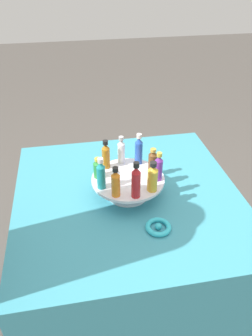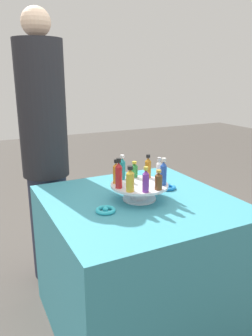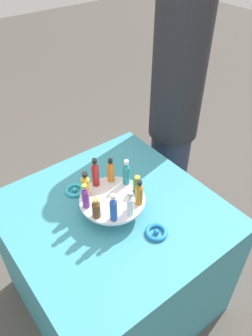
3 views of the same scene
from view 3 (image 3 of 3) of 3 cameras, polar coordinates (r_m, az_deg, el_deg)
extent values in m
plane|color=#4C4742|center=(2.14, -1.74, -21.15)|extent=(12.00, 12.00, 0.00)
cube|color=teal|center=(1.82, -1.98, -15.48)|extent=(0.94, 0.94, 0.75)
cylinder|color=silver|center=(1.52, -2.30, -7.40)|extent=(0.17, 0.17, 0.01)
cylinder|color=silver|center=(1.50, -2.34, -6.47)|extent=(0.09, 0.09, 0.06)
cylinder|color=silver|center=(1.47, -2.38, -5.47)|extent=(0.30, 0.30, 0.01)
cylinder|color=orange|center=(1.52, -2.66, -0.91)|extent=(0.03, 0.03, 0.09)
cone|color=orange|center=(1.49, -2.72, 0.68)|extent=(0.03, 0.03, 0.02)
cylinder|color=black|center=(1.48, -2.75, 1.22)|extent=(0.02, 0.02, 0.02)
cylinder|color=#B21E23|center=(1.50, -5.33, -1.37)|extent=(0.03, 0.03, 0.11)
cone|color=#B21E23|center=(1.46, -5.48, 0.57)|extent=(0.03, 0.03, 0.02)
cylinder|color=black|center=(1.44, -5.53, 1.23)|extent=(0.02, 0.02, 0.02)
cylinder|color=gold|center=(1.46, -6.99, -3.27)|extent=(0.04, 0.04, 0.09)
cone|color=gold|center=(1.43, -7.16, -1.66)|extent=(0.04, 0.04, 0.02)
cylinder|color=black|center=(1.41, -7.22, -1.12)|extent=(0.03, 0.03, 0.02)
cylinder|color=#702D93|center=(1.41, -7.02, -5.35)|extent=(0.03, 0.03, 0.09)
cone|color=#702D93|center=(1.37, -7.20, -3.75)|extent=(0.03, 0.03, 0.02)
cylinder|color=gold|center=(1.36, -7.26, -3.21)|extent=(0.02, 0.02, 0.02)
cylinder|color=brown|center=(1.37, -5.18, -7.32)|extent=(0.04, 0.04, 0.07)
cone|color=brown|center=(1.34, -5.29, -6.08)|extent=(0.03, 0.03, 0.02)
cylinder|color=#B79338|center=(1.33, -5.33, -5.66)|extent=(0.02, 0.02, 0.01)
cylinder|color=#234CAD|center=(1.35, -2.18, -7.44)|extent=(0.03, 0.03, 0.10)
cone|color=#234CAD|center=(1.30, -2.24, -5.63)|extent=(0.03, 0.03, 0.02)
cylinder|color=silver|center=(1.29, -2.27, -5.00)|extent=(0.02, 0.02, 0.02)
cylinder|color=silver|center=(1.37, 0.75, -6.72)|extent=(0.03, 0.03, 0.09)
cone|color=silver|center=(1.33, 0.77, -5.11)|extent=(0.03, 0.03, 0.02)
cylinder|color=#B2B2B7|center=(1.32, 0.78, -4.56)|extent=(0.02, 0.02, 0.02)
cylinder|color=#AD6B19|center=(1.41, 2.29, -4.80)|extent=(0.03, 0.03, 0.09)
cone|color=#AD6B19|center=(1.37, 2.35, -3.16)|extent=(0.03, 0.03, 0.02)
cylinder|color=black|center=(1.36, 2.37, -2.60)|extent=(0.02, 0.02, 0.02)
cylinder|color=#288438|center=(1.48, 1.95, -3.17)|extent=(0.04, 0.04, 0.06)
cone|color=#288438|center=(1.45, 1.98, -2.07)|extent=(0.04, 0.04, 0.01)
cylinder|color=gold|center=(1.44, 1.99, -1.70)|extent=(0.02, 0.02, 0.01)
cylinder|color=teal|center=(1.51, 0.06, -1.25)|extent=(0.03, 0.03, 0.10)
cone|color=teal|center=(1.47, 0.06, 0.45)|extent=(0.03, 0.03, 0.02)
cylinder|color=silver|center=(1.46, 0.06, 1.02)|extent=(0.02, 0.02, 0.02)
torus|color=#2DB7CC|center=(1.63, -8.91, -3.82)|extent=(0.10, 0.10, 0.02)
sphere|color=#2DB7CC|center=(1.63, -8.93, -3.73)|extent=(0.03, 0.03, 0.03)
torus|color=blue|center=(1.44, 5.30, -11.10)|extent=(0.10, 0.10, 0.02)
sphere|color=blue|center=(1.44, 5.31, -11.01)|extent=(0.03, 0.03, 0.03)
cylinder|color=#282D42|center=(2.29, 7.25, -1.41)|extent=(0.25, 0.25, 0.74)
cylinder|color=#232328|center=(1.87, 9.30, 17.02)|extent=(0.30, 0.30, 0.84)
camera|label=1|loc=(2.07, -17.81, 31.23)|focal=35.00mm
camera|label=2|loc=(1.88, -60.41, 3.83)|focal=35.00mm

